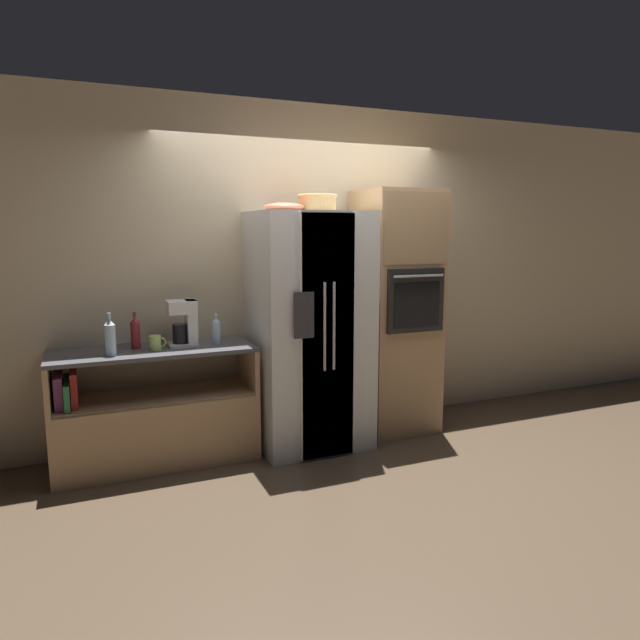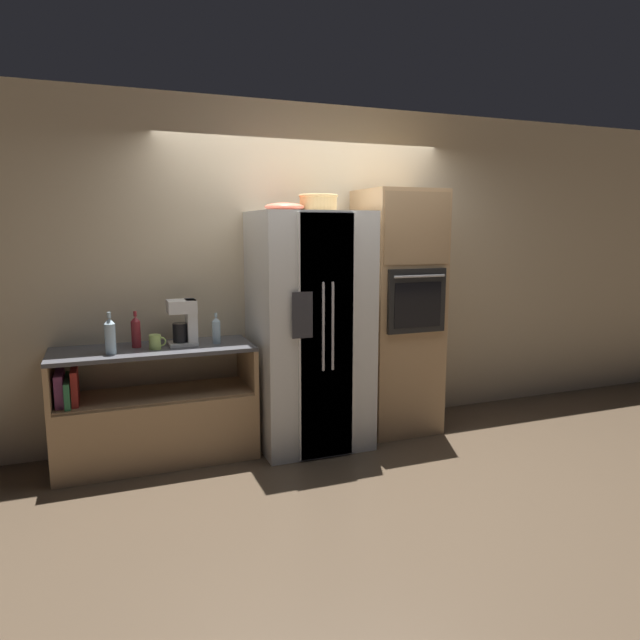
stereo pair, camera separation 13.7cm
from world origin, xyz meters
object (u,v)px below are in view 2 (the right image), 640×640
Objects in this scene: fruit_bowl at (284,207)px; bottle_tall at (110,336)px; coffee_maker at (185,320)px; bottle_short at (216,330)px; bottle_wide at (136,332)px; refrigerator at (310,330)px; wicker_basket at (318,202)px; mug at (155,342)px; wall_oven at (397,312)px.

bottle_tall is at bearing -174.80° from fruit_bowl.
fruit_bowl is at bearing -1.45° from coffee_maker.
bottle_wide is at bearing 173.39° from bottle_short.
fruit_bowl reaches higher than refrigerator.
bottle_tall is 1.26× the size of bottle_short.
coffee_maker is (-0.80, 0.02, -0.86)m from fruit_bowl.
refrigerator is 1.03m from wicker_basket.
refrigerator is 7.90× the size of bottle_short.
fruit_bowl reaches higher than mug.
bottle_short is (0.78, 0.11, -0.03)m from bottle_tall.
fruit_bowl is at bearing 178.43° from wall_oven.
refrigerator is at bearing -175.38° from wall_oven.
bottle_tall is at bearing -135.81° from bottle_wide.
bottle_short is (-0.57, -0.01, -0.95)m from fruit_bowl.
bottle_wide is at bearing 177.76° from wall_oven.
coffee_maker is (0.23, 0.08, 0.14)m from mug.
mug is 0.28m from coffee_maker.
wicker_basket is at bearing 0.71° from bottle_short.
bottle_tall is at bearing -177.70° from wall_oven.
mug is at bearing -43.29° from bottle_wide.
coffee_maker is at bearing 172.27° from bottle_short.
bottle_short is at bearing -7.73° from coffee_maker.
wall_oven reaches higher than wicker_basket.
wall_oven is 2.36m from bottle_tall.
wicker_basket is 1.00× the size of fruit_bowl.
fruit_bowl is 1.14× the size of bottle_wide.
refrigerator is 6.02× the size of fruit_bowl.
refrigerator is at bearing -6.47° from bottle_short.
refrigerator reaches higher than bottle_tall.
wall_oven is 6.62× the size of fruit_bowl.
refrigerator is 15.24× the size of mug.
fruit_bowl is 0.90× the size of coffee_maker.
bottle_wide is (-1.33, 0.15, 0.05)m from refrigerator.
bottle_short is at bearing -179.29° from wicker_basket.
wicker_basket is 1.41m from coffee_maker.
fruit_bowl is (-1.01, 0.03, 0.88)m from wall_oven.
coffee_maker is at bearing 178.55° from fruit_bowl.
wicker_basket is at bearing 4.27° from bottle_tall.
bottle_tall is 0.87× the size of coffee_maker.
fruit_bowl is at bearing -2.84° from bottle_wide.
wicker_basket is at bearing 2.70° from mug.
wall_oven is 1.58m from bottle_short.
refrigerator reaches higher than bottle_short.
refrigerator is 0.75m from bottle_short.
refrigerator is 0.91× the size of wall_oven.
bottle_wide is (-0.59, 0.07, 0.01)m from bottle_short.
bottle_wide is (-2.17, 0.09, -0.05)m from wall_oven.
wall_oven is at bearing -1.52° from coffee_maker.
wall_oven is 6.89× the size of bottle_tall.
wicker_basket is 1.89m from bottle_tall.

